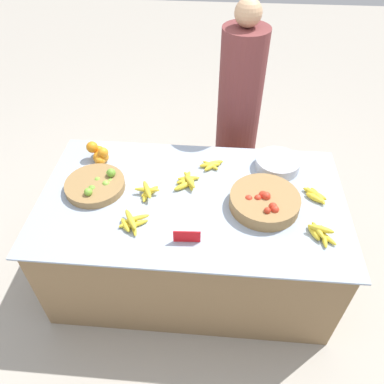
{
  "coord_description": "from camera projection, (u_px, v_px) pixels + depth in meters",
  "views": [
    {
      "loc": [
        0.13,
        -1.57,
        2.26
      ],
      "look_at": [
        0.0,
        0.0,
        0.76
      ],
      "focal_mm": 35.0,
      "sensor_mm": 36.0,
      "label": 1
    }
  ],
  "objects": [
    {
      "name": "banana_bunch_middle_right",
      "position": [
        320.0,
        233.0,
        1.98
      ],
      "size": [
        0.15,
        0.16,
        0.06
      ],
      "color": "yellow",
      "rests_on": "market_table"
    },
    {
      "name": "price_sign",
      "position": [
        187.0,
        237.0,
        1.95
      ],
      "size": [
        0.14,
        0.01,
        0.08
      ],
      "rotation": [
        0.0,
        0.0,
        0.05
      ],
      "color": "red",
      "rests_on": "market_table"
    },
    {
      "name": "vendor_person",
      "position": [
        238.0,
        118.0,
        2.81
      ],
      "size": [
        0.32,
        0.32,
        1.56
      ],
      "color": "brown",
      "rests_on": "ground_plane"
    },
    {
      "name": "orange_pile",
      "position": [
        100.0,
        155.0,
        2.43
      ],
      "size": [
        0.15,
        0.17,
        0.13
      ],
      "color": "orange",
      "rests_on": "market_table"
    },
    {
      "name": "banana_bunch_middle_left",
      "position": [
        315.0,
        195.0,
        2.2
      ],
      "size": [
        0.14,
        0.15,
        0.03
      ],
      "color": "yellow",
      "rests_on": "market_table"
    },
    {
      "name": "banana_bunch_front_right",
      "position": [
        187.0,
        181.0,
        2.29
      ],
      "size": [
        0.16,
        0.2,
        0.05
      ],
      "color": "yellow",
      "rests_on": "market_table"
    },
    {
      "name": "lime_bowl",
      "position": [
        96.0,
        185.0,
        2.26
      ],
      "size": [
        0.36,
        0.36,
        0.1
      ],
      "color": "olive",
      "rests_on": "market_table"
    },
    {
      "name": "market_table",
      "position": [
        192.0,
        237.0,
        2.46
      ],
      "size": [
        1.81,
        1.03,
        0.71
      ],
      "color": "olive",
      "rests_on": "ground_plane"
    },
    {
      "name": "banana_bunch_back_center",
      "position": [
        148.0,
        191.0,
        2.21
      ],
      "size": [
        0.15,
        0.16,
        0.06
      ],
      "color": "yellow",
      "rests_on": "market_table"
    },
    {
      "name": "ground_plane",
      "position": [
        192.0,
        268.0,
        2.7
      ],
      "size": [
        12.0,
        12.0,
        0.0
      ],
      "primitive_type": "plane",
      "color": "#ADA599"
    },
    {
      "name": "banana_bunch_front_center",
      "position": [
        132.0,
        222.0,
        2.04
      ],
      "size": [
        0.17,
        0.17,
        0.06
      ],
      "color": "yellow",
      "rests_on": "market_table"
    },
    {
      "name": "metal_bowl",
      "position": [
        277.0,
        164.0,
        2.39
      ],
      "size": [
        0.28,
        0.28,
        0.07
      ],
      "color": "#B7B7BF",
      "rests_on": "market_table"
    },
    {
      "name": "tomato_basket",
      "position": [
        265.0,
        201.0,
        2.13
      ],
      "size": [
        0.4,
        0.4,
        0.11
      ],
      "color": "olive",
      "rests_on": "market_table"
    },
    {
      "name": "banana_bunch_front_left",
      "position": [
        211.0,
        165.0,
        2.41
      ],
      "size": [
        0.16,
        0.13,
        0.03
      ],
      "color": "yellow",
      "rests_on": "market_table"
    }
  ]
}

